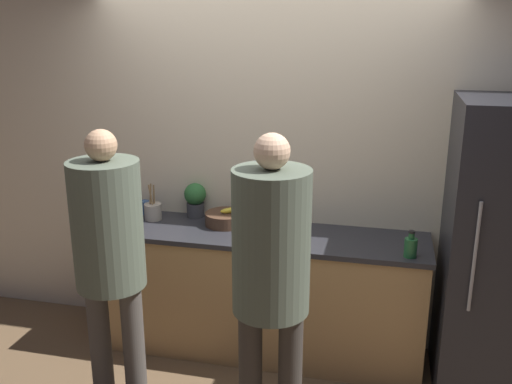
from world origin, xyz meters
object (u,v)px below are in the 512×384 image
refrigerator (498,252)px  bottle_green (411,247)px  utensil_crock (153,211)px  cup_blue (144,207)px  person_left (109,247)px  cup_yellow (291,228)px  person_center (271,266)px  potted_plant (195,199)px  fruit_bowl (226,218)px

refrigerator → bottle_green: bearing=-166.4°
refrigerator → bottle_green: size_ratio=11.06×
utensil_crock → cup_blue: size_ratio=2.72×
cup_blue → bottle_green: bearing=-11.2°
person_left → bottle_green: (1.69, 0.66, -0.10)m
bottle_green → cup_yellow: bottle_green is taller
person_center → cup_blue: (-1.22, 1.16, -0.15)m
utensil_crock → refrigerator: bearing=-3.6°
person_left → potted_plant: 1.08m
refrigerator → utensil_crock: 2.36m
refrigerator → person_center: size_ratio=1.05×
cup_yellow → potted_plant: potted_plant is taller
person_left → refrigerator: bearing=19.5°
fruit_bowl → bottle_green: (1.27, -0.29, 0.02)m
fruit_bowl → potted_plant: (-0.27, 0.12, 0.09)m
fruit_bowl → cup_yellow: fruit_bowl is taller
person_center → cup_yellow: (-0.07, 0.99, -0.16)m
cup_yellow → refrigerator: bearing=-4.0°
fruit_bowl → potted_plant: size_ratio=1.15×
refrigerator → person_left: (-2.22, -0.78, 0.14)m
cup_yellow → person_center: bearing=-86.0°
person_center → utensil_crock: bearing=136.5°
refrigerator → bottle_green: (-0.53, -0.13, 0.03)m
refrigerator → person_left: refrigerator is taller
refrigerator → potted_plant: bearing=172.2°
person_left → person_center: bearing=-6.8°
fruit_bowl → potted_plant: 0.31m
refrigerator → cup_blue: 2.49m
refrigerator → fruit_bowl: 1.81m
cup_blue → person_left: bearing=-76.2°
bottle_green → person_left: bearing=-158.7°
person_center → potted_plant: size_ratio=7.07×
person_left → potted_plant: person_left is taller
person_left → cup_blue: bearing=103.8°
refrigerator → potted_plant: (-2.07, 0.29, 0.11)m
person_center → fruit_bowl: bearing=117.4°
cup_blue → potted_plant: bearing=4.1°
person_center → refrigerator: bearing=35.7°
cup_yellow → potted_plant: (-0.75, 0.19, 0.10)m
cup_yellow → bottle_green: bearing=-15.6°
cup_yellow → potted_plant: 0.78m
utensil_crock → person_left: bearing=-81.6°
cup_yellow → potted_plant: size_ratio=0.33×
utensil_crock → potted_plant: 0.32m
cup_blue → utensil_crock: bearing=-42.3°
person_center → bottle_green: size_ratio=10.56×
bottle_green → cup_blue: bottle_green is taller
refrigerator → potted_plant: refrigerator is taller
potted_plant → bottle_green: bearing=-15.0°
utensil_crock → cup_yellow: 1.04m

